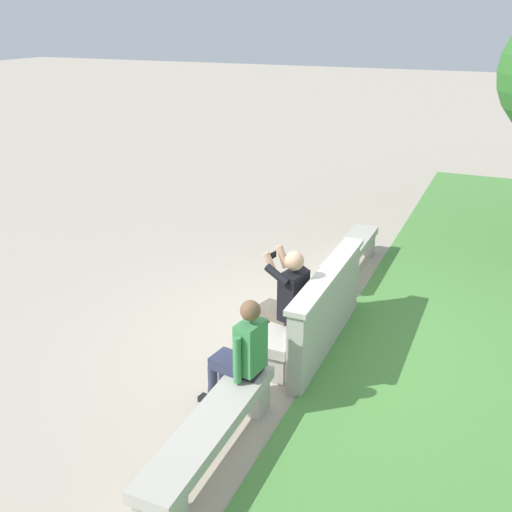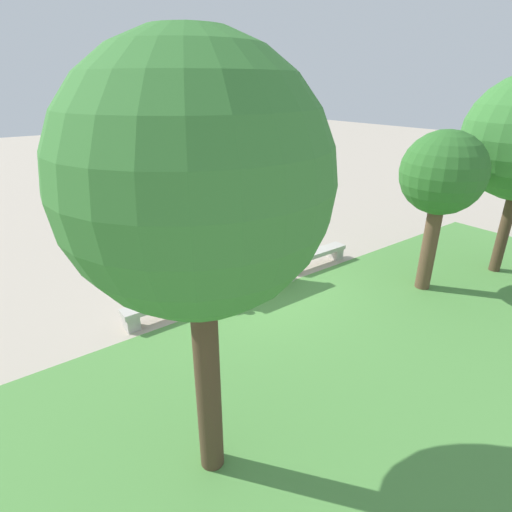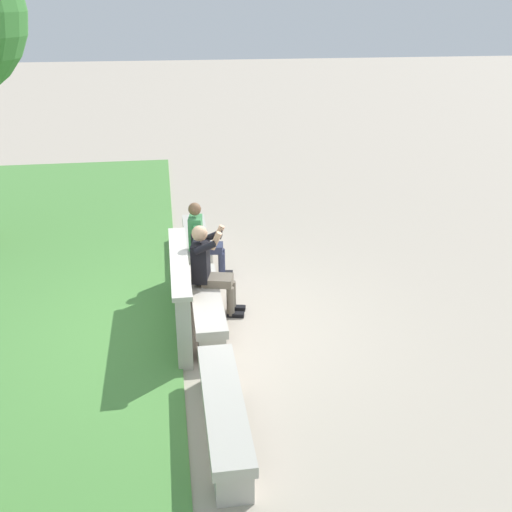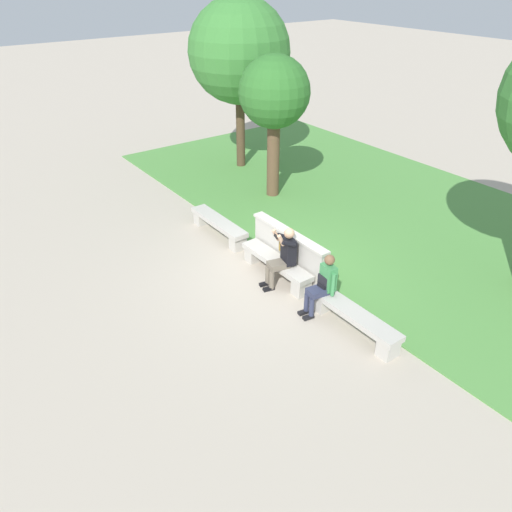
{
  "view_description": "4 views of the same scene",
  "coord_description": "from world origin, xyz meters",
  "px_view_note": "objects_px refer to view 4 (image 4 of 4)",
  "views": [
    {
      "loc": [
        6.12,
        2.09,
        3.75
      ],
      "look_at": [
        -0.49,
        -0.79,
        0.83
      ],
      "focal_mm": 42.0,
      "sensor_mm": 36.0,
      "label": 1
    },
    {
      "loc": [
        5.37,
        7.44,
        4.86
      ],
      "look_at": [
        -0.35,
        -0.26,
        0.71
      ],
      "focal_mm": 28.0,
      "sensor_mm": 36.0,
      "label": 2
    },
    {
      "loc": [
        -7.29,
        0.43,
        4.13
      ],
      "look_at": [
        -0.23,
        -0.65,
        1.07
      ],
      "focal_mm": 42.0,
      "sensor_mm": 36.0,
      "label": 3
    },
    {
      "loc": [
        7.19,
        -5.8,
        6.0
      ],
      "look_at": [
        0.27,
        -0.75,
        0.91
      ],
      "focal_mm": 35.0,
      "sensor_mm": 36.0,
      "label": 4
    }
  ],
  "objects_px": {
    "bench_mid": "(354,318)",
    "tree_right_background": "(239,52)",
    "backpack": "(326,283)",
    "person_photographer": "(283,254)",
    "bench_main": "(219,225)",
    "person_distant": "(323,283)",
    "bench_near": "(276,264)",
    "tree_left_background": "(274,95)"
  },
  "relations": [
    {
      "from": "bench_mid",
      "to": "tree_right_background",
      "type": "height_order",
      "value": "tree_right_background"
    },
    {
      "from": "bench_mid",
      "to": "tree_right_background",
      "type": "xyz_separation_m",
      "value": [
        -8.43,
        3.28,
        3.32
      ]
    },
    {
      "from": "backpack",
      "to": "person_photographer",
      "type": "bearing_deg",
      "value": -175.72
    },
    {
      "from": "bench_main",
      "to": "person_distant",
      "type": "relative_size",
      "value": 1.62
    },
    {
      "from": "bench_near",
      "to": "person_distant",
      "type": "relative_size",
      "value": 1.62
    },
    {
      "from": "person_photographer",
      "to": "tree_right_background",
      "type": "xyz_separation_m",
      "value": [
        -6.42,
        3.36,
        2.89
      ]
    },
    {
      "from": "bench_mid",
      "to": "person_photographer",
      "type": "height_order",
      "value": "person_photographer"
    },
    {
      "from": "tree_right_background",
      "to": "person_distant",
      "type": "bearing_deg",
      "value": -23.68
    },
    {
      "from": "person_photographer",
      "to": "tree_right_background",
      "type": "relative_size",
      "value": 0.25
    },
    {
      "from": "bench_main",
      "to": "bench_near",
      "type": "bearing_deg",
      "value": 0.0
    },
    {
      "from": "person_photographer",
      "to": "backpack",
      "type": "relative_size",
      "value": 3.08
    },
    {
      "from": "tree_right_background",
      "to": "bench_main",
      "type": "bearing_deg",
      "value": -41.02
    },
    {
      "from": "bench_main",
      "to": "backpack",
      "type": "bearing_deg",
      "value": 0.21
    },
    {
      "from": "bench_mid",
      "to": "person_photographer",
      "type": "distance_m",
      "value": 2.06
    },
    {
      "from": "backpack",
      "to": "tree_left_background",
      "type": "distance_m",
      "value": 6.15
    },
    {
      "from": "backpack",
      "to": "tree_right_background",
      "type": "relative_size",
      "value": 0.08
    },
    {
      "from": "bench_near",
      "to": "person_photographer",
      "type": "distance_m",
      "value": 0.54
    },
    {
      "from": "bench_main",
      "to": "tree_left_background",
      "type": "distance_m",
      "value": 3.91
    },
    {
      "from": "bench_mid",
      "to": "tree_left_background",
      "type": "height_order",
      "value": "tree_left_background"
    },
    {
      "from": "bench_near",
      "to": "bench_mid",
      "type": "height_order",
      "value": "same"
    },
    {
      "from": "person_distant",
      "to": "tree_right_background",
      "type": "height_order",
      "value": "tree_right_background"
    },
    {
      "from": "tree_left_background",
      "to": "bench_mid",
      "type": "bearing_deg",
      "value": -24.27
    },
    {
      "from": "bench_near",
      "to": "person_distant",
      "type": "bearing_deg",
      "value": -2.45
    },
    {
      "from": "person_photographer",
      "to": "person_distant",
      "type": "bearing_deg",
      "value": 0.46
    },
    {
      "from": "bench_main",
      "to": "person_distant",
      "type": "distance_m",
      "value": 3.88
    },
    {
      "from": "tree_left_background",
      "to": "tree_right_background",
      "type": "relative_size",
      "value": 0.76
    },
    {
      "from": "person_distant",
      "to": "backpack",
      "type": "bearing_deg",
      "value": 97.34
    },
    {
      "from": "bench_near",
      "to": "tree_left_background",
      "type": "relative_size",
      "value": 0.52
    },
    {
      "from": "bench_near",
      "to": "bench_mid",
      "type": "xyz_separation_m",
      "value": [
        2.33,
        0.0,
        0.0
      ]
    },
    {
      "from": "bench_mid",
      "to": "tree_right_background",
      "type": "bearing_deg",
      "value": 158.74
    },
    {
      "from": "bench_main",
      "to": "bench_near",
      "type": "height_order",
      "value": "same"
    },
    {
      "from": "bench_main",
      "to": "person_distant",
      "type": "bearing_deg",
      "value": -0.97
    },
    {
      "from": "tree_left_background",
      "to": "person_photographer",
      "type": "bearing_deg",
      "value": -35.18
    },
    {
      "from": "bench_near",
      "to": "backpack",
      "type": "xyz_separation_m",
      "value": [
        1.52,
        0.01,
        0.32
      ]
    },
    {
      "from": "bench_near",
      "to": "tree_right_background",
      "type": "bearing_deg",
      "value": 151.74
    },
    {
      "from": "person_photographer",
      "to": "person_distant",
      "type": "xyz_separation_m",
      "value": [
        1.21,
        0.01,
        -0.06
      ]
    },
    {
      "from": "person_distant",
      "to": "tree_left_background",
      "type": "bearing_deg",
      "value": 151.85
    },
    {
      "from": "bench_near",
      "to": "bench_main",
      "type": "bearing_deg",
      "value": 180.0
    },
    {
      "from": "bench_near",
      "to": "person_photographer",
      "type": "height_order",
      "value": "person_photographer"
    },
    {
      "from": "backpack",
      "to": "tree_left_background",
      "type": "height_order",
      "value": "tree_left_background"
    },
    {
      "from": "bench_mid",
      "to": "backpack",
      "type": "xyz_separation_m",
      "value": [
        -0.81,
        0.01,
        0.32
      ]
    },
    {
      "from": "bench_main",
      "to": "tree_left_background",
      "type": "xyz_separation_m",
      "value": [
        -1.22,
        2.65,
        2.61
      ]
    }
  ]
}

